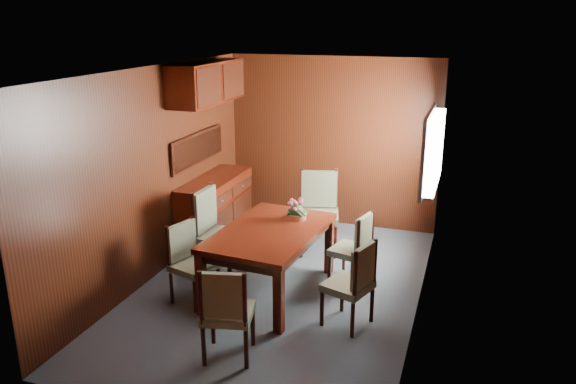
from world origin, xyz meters
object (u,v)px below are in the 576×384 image
(chair_right_near, at_px, (354,280))
(chair_head, at_px, (226,309))
(dining_table, at_px, (270,239))
(flower_centerpiece, at_px, (296,209))
(chair_left_near, at_px, (189,258))
(sideboard, at_px, (216,211))

(chair_right_near, xyz_separation_m, chair_head, (-0.93, -0.91, 0.01))
(dining_table, relative_size, flower_centerpiece, 6.76)
(dining_table, xyz_separation_m, chair_left_near, (-0.75, -0.43, -0.15))
(sideboard, height_order, flower_centerpiece, flower_centerpiece)
(chair_left_near, distance_m, chair_right_near, 1.76)
(dining_table, relative_size, chair_head, 1.82)
(sideboard, relative_size, flower_centerpiece, 5.75)
(sideboard, distance_m, dining_table, 1.62)
(dining_table, bearing_deg, chair_left_near, -145.42)
(dining_table, xyz_separation_m, flower_centerpiece, (0.17, 0.40, 0.22))
(chair_right_near, bearing_deg, flower_centerpiece, 65.35)
(sideboard, xyz_separation_m, flower_centerpiece, (1.34, -0.70, 0.40))
(dining_table, bearing_deg, chair_head, -81.55)
(sideboard, relative_size, chair_head, 1.55)
(sideboard, distance_m, flower_centerpiece, 1.57)
(chair_left_near, xyz_separation_m, chair_head, (0.83, -0.89, 0.02))
(chair_head, bearing_deg, chair_right_near, 31.75)
(sideboard, distance_m, chair_head, 2.73)
(chair_left_near, bearing_deg, chair_right_near, 106.99)
(sideboard, relative_size, chair_right_near, 1.58)
(chair_right_near, distance_m, flower_centerpiece, 1.22)
(chair_right_near, relative_size, chair_head, 0.98)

